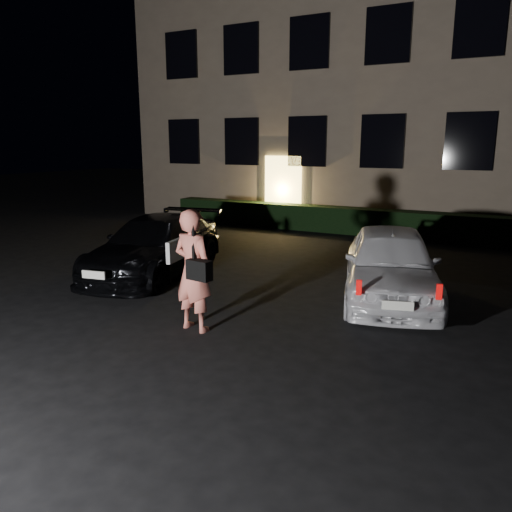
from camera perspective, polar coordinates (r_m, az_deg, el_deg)
The scene contains 6 objects.
ground at distance 7.47m, azimuth -8.04°, elevation -10.61°, with size 80.00×80.00×0.00m, color black.
building at distance 21.13m, azimuth 17.52°, elevation 20.53°, with size 20.00×8.11×12.00m.
hedge at distance 16.72m, azimuth 13.39°, elevation 3.76°, with size 15.00×0.70×0.85m, color black.
sedan at distance 11.60m, azimuth -11.47°, elevation 1.14°, with size 2.64×4.79×1.31m.
hatch at distance 9.83m, azimuth 15.09°, elevation -0.84°, with size 2.78×4.46×1.42m.
man at distance 7.93m, azimuth -7.15°, elevation -1.64°, with size 0.82×0.56×1.97m.
Camera 1 is at (4.07, -5.52, 2.95)m, focal length 35.00 mm.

